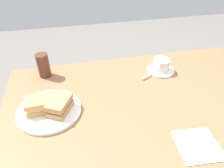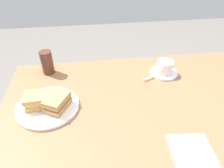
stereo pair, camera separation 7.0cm
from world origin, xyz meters
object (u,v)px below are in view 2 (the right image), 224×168
object	(u,v)px
coffee_cup	(165,67)
spoon	(153,76)
coffee_saucer	(164,73)
dining_table	(147,115)
sandwich_plate	(48,107)
napkin	(192,151)
sandwich_back	(57,102)
drinking_glass	(47,62)
sandwich_front	(41,100)

from	to	relation	value
coffee_cup	spoon	distance (m)	0.08
coffee_saucer	dining_table	bearing A→B (deg)	56.62
sandwich_plate	napkin	world-z (taller)	sandwich_plate
sandwich_plate	sandwich_back	bearing A→B (deg)	159.31
sandwich_plate	coffee_cup	size ratio (longest dim) A/B	2.63
napkin	sandwich_back	bearing A→B (deg)	-30.52
napkin	drinking_glass	world-z (taller)	drinking_glass
sandwich_plate	dining_table	bearing A→B (deg)	174.78
sandwich_front	sandwich_back	world-z (taller)	same
coffee_saucer	spoon	xyz separation A→B (m)	(0.07, 0.03, 0.01)
dining_table	sandwich_back	size ratio (longest dim) A/B	9.58
dining_table	coffee_saucer	bearing A→B (deg)	-123.38
coffee_cup	drinking_glass	bearing A→B (deg)	-9.08
napkin	dining_table	bearing A→B (deg)	-72.08
dining_table	drinking_glass	distance (m)	0.59
spoon	napkin	distance (m)	0.46
napkin	drinking_glass	size ratio (longest dim) A/B	1.16
coffee_saucer	drinking_glass	xyz separation A→B (m)	(0.63, -0.10, 0.06)
coffee_saucer	drinking_glass	distance (m)	0.64
dining_table	napkin	distance (m)	0.28
dining_table	sandwich_back	bearing A→B (deg)	-3.22
napkin	drinking_glass	bearing A→B (deg)	-46.98
spoon	napkin	world-z (taller)	spoon
sandwich_front	coffee_saucer	world-z (taller)	sandwich_front
dining_table	drinking_glass	size ratio (longest dim) A/B	10.25
dining_table	sandwich_front	world-z (taller)	sandwich_front
dining_table	spoon	distance (m)	0.23
sandwich_front	coffee_cup	world-z (taller)	coffee_cup
sandwich_back	napkin	world-z (taller)	sandwich_back
coffee_saucer	coffee_cup	xyz separation A→B (m)	(0.00, 0.00, 0.04)
dining_table	sandwich_plate	size ratio (longest dim) A/B	4.82
sandwich_plate	sandwich_front	world-z (taller)	sandwich_front
sandwich_plate	spoon	distance (m)	0.55
dining_table	sandwich_front	xyz separation A→B (m)	(0.47, -0.05, 0.11)
sandwich_front	spoon	xyz separation A→B (m)	(-0.55, -0.16, -0.03)
coffee_cup	napkin	xyz separation A→B (m)	(0.07, 0.50, -0.04)
sandwich_back	drinking_glass	size ratio (longest dim) A/B	1.07
sandwich_back	drinking_glass	distance (m)	0.32
drinking_glass	sandwich_back	bearing A→B (deg)	103.31
sandwich_back	coffee_cup	bearing A→B (deg)	-159.02
spoon	drinking_glass	bearing A→B (deg)	-13.40
sandwich_front	napkin	distance (m)	0.64
sandwich_front	napkin	bearing A→B (deg)	151.02
napkin	drinking_glass	xyz separation A→B (m)	(0.56, -0.60, 0.06)
dining_table	coffee_cup	xyz separation A→B (m)	(-0.15, -0.23, 0.11)
drinking_glass	coffee_saucer	bearing A→B (deg)	171.06
sandwich_back	drinking_glass	xyz separation A→B (m)	(0.07, -0.31, 0.02)
drinking_glass	sandwich_plate	bearing A→B (deg)	94.86
coffee_cup	drinking_glass	distance (m)	0.63
sandwich_back	spoon	size ratio (longest dim) A/B	1.47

